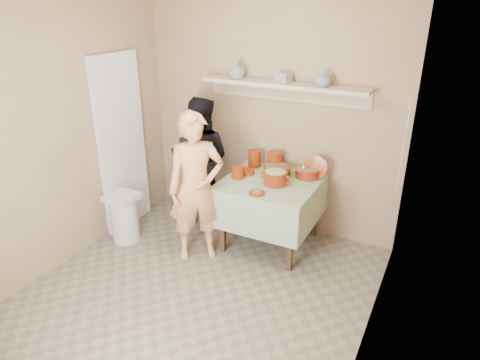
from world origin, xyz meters
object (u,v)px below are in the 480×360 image
Objects in this scene: cazuela_rice at (275,177)px; serving_table at (271,191)px; person_helper at (200,160)px; trash_bin at (124,217)px; person_cook at (196,188)px.

serving_table is at bearing 133.79° from cazuela_rice.
trash_bin is at bearing 48.16° from person_helper.
cazuela_rice is (1.07, -0.26, 0.09)m from person_helper.
cazuela_rice reaches higher than trash_bin.
serving_table is (0.58, 0.55, -0.13)m from person_cook.
serving_table is at bearing 4.73° from person_cook.
person_cook is 1.03m from trash_bin.
person_cook is 1.03× the size of person_helper.
serving_table is at bearing 24.40° from trash_bin.
serving_table is 2.95× the size of cazuela_rice.
trash_bin is at bearing -158.99° from cazuela_rice.
cazuela_rice reaches higher than serving_table.
person_cook is 0.81m from cazuela_rice.
person_cook is 0.81m from serving_table.
person_helper is at bearing 166.58° from cazuela_rice.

